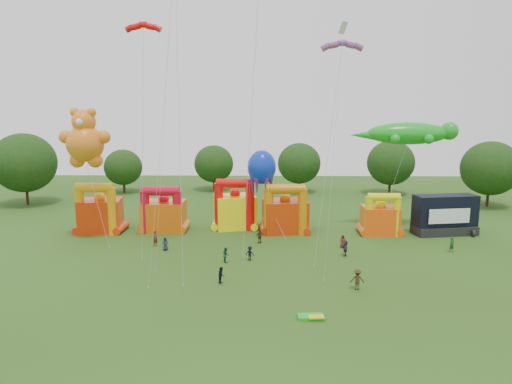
{
  "coord_description": "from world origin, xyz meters",
  "views": [
    {
      "loc": [
        1.7,
        -30.31,
        15.72
      ],
      "look_at": [
        0.7,
        18.0,
        7.06
      ],
      "focal_mm": 32.0,
      "sensor_mm": 36.0,
      "label": 1
    }
  ],
  "objects_px": {
    "teddy_bear_kite": "(92,174)",
    "spectator_0": "(165,244)",
    "bouncy_castle_0": "(100,213)",
    "bouncy_castle_2": "(235,209)",
    "spectator_4": "(260,236)",
    "stage_trailer": "(445,215)",
    "octopus_kite": "(268,192)",
    "gecko_kite": "(398,169)"
  },
  "relations": [
    {
      "from": "bouncy_castle_0",
      "to": "spectator_0",
      "type": "bearing_deg",
      "value": -37.68
    },
    {
      "from": "spectator_4",
      "to": "gecko_kite",
      "type": "bearing_deg",
      "value": 166.81
    },
    {
      "from": "stage_trailer",
      "to": "teddy_bear_kite",
      "type": "bearing_deg",
      "value": -173.71
    },
    {
      "from": "teddy_bear_kite",
      "to": "spectator_0",
      "type": "relative_size",
      "value": 10.33
    },
    {
      "from": "gecko_kite",
      "to": "octopus_kite",
      "type": "distance_m",
      "value": 17.21
    },
    {
      "from": "teddy_bear_kite",
      "to": "gecko_kite",
      "type": "height_order",
      "value": "teddy_bear_kite"
    },
    {
      "from": "bouncy_castle_2",
      "to": "octopus_kite",
      "type": "bearing_deg",
      "value": -33.07
    },
    {
      "from": "bouncy_castle_2",
      "to": "gecko_kite",
      "type": "bearing_deg",
      "value": -2.46
    },
    {
      "from": "teddy_bear_kite",
      "to": "stage_trailer",
      "type": "bearing_deg",
      "value": 6.29
    },
    {
      "from": "octopus_kite",
      "to": "spectator_4",
      "type": "height_order",
      "value": "octopus_kite"
    },
    {
      "from": "stage_trailer",
      "to": "gecko_kite",
      "type": "height_order",
      "value": "gecko_kite"
    },
    {
      "from": "stage_trailer",
      "to": "teddy_bear_kite",
      "type": "height_order",
      "value": "teddy_bear_kite"
    },
    {
      "from": "teddy_bear_kite",
      "to": "gecko_kite",
      "type": "bearing_deg",
      "value": 9.48
    },
    {
      "from": "gecko_kite",
      "to": "spectator_0",
      "type": "relative_size",
      "value": 9.18
    },
    {
      "from": "bouncy_castle_0",
      "to": "stage_trailer",
      "type": "distance_m",
      "value": 44.67
    },
    {
      "from": "bouncy_castle_2",
      "to": "spectator_4",
      "type": "height_order",
      "value": "bouncy_castle_2"
    },
    {
      "from": "bouncy_castle_2",
      "to": "gecko_kite",
      "type": "distance_m",
      "value": 21.99
    },
    {
      "from": "teddy_bear_kite",
      "to": "bouncy_castle_2",
      "type": "bearing_deg",
      "value": 23.7
    },
    {
      "from": "stage_trailer",
      "to": "spectator_4",
      "type": "distance_m",
      "value": 24.25
    },
    {
      "from": "teddy_bear_kite",
      "to": "bouncy_castle_0",
      "type": "bearing_deg",
      "value": 102.99
    },
    {
      "from": "bouncy_castle_0",
      "to": "octopus_kite",
      "type": "distance_m",
      "value": 22.09
    },
    {
      "from": "spectator_4",
      "to": "teddy_bear_kite",
      "type": "bearing_deg",
      "value": -32.59
    },
    {
      "from": "gecko_kite",
      "to": "spectator_4",
      "type": "distance_m",
      "value": 20.27
    },
    {
      "from": "spectator_0",
      "to": "teddy_bear_kite",
      "type": "bearing_deg",
      "value": 155.61
    },
    {
      "from": "bouncy_castle_2",
      "to": "stage_trailer",
      "type": "relative_size",
      "value": 0.83
    },
    {
      "from": "gecko_kite",
      "to": "octopus_kite",
      "type": "xyz_separation_m",
      "value": [
        -16.89,
        -1.93,
        -2.7
      ]
    },
    {
      "from": "spectator_0",
      "to": "bouncy_castle_2",
      "type": "bearing_deg",
      "value": 48.79
    },
    {
      "from": "bouncy_castle_0",
      "to": "octopus_kite",
      "type": "bearing_deg",
      "value": -1.26
    },
    {
      "from": "bouncy_castle_2",
      "to": "stage_trailer",
      "type": "xyz_separation_m",
      "value": [
        27.15,
        -2.4,
        -0.16
      ]
    },
    {
      "from": "stage_trailer",
      "to": "spectator_0",
      "type": "height_order",
      "value": "stage_trailer"
    },
    {
      "from": "bouncy_castle_2",
      "to": "spectator_4",
      "type": "bearing_deg",
      "value": -64.55
    },
    {
      "from": "stage_trailer",
      "to": "teddy_bear_kite",
      "type": "xyz_separation_m",
      "value": [
        -43.55,
        -4.8,
        5.94
      ]
    },
    {
      "from": "spectator_0",
      "to": "spectator_4",
      "type": "bearing_deg",
      "value": 10.15
    },
    {
      "from": "spectator_0",
      "to": "stage_trailer",
      "type": "bearing_deg",
      "value": 7.03
    },
    {
      "from": "bouncy_castle_2",
      "to": "teddy_bear_kite",
      "type": "height_order",
      "value": "teddy_bear_kite"
    },
    {
      "from": "gecko_kite",
      "to": "octopus_kite",
      "type": "height_order",
      "value": "gecko_kite"
    },
    {
      "from": "bouncy_castle_2",
      "to": "octopus_kite",
      "type": "relative_size",
      "value": 0.64
    },
    {
      "from": "teddy_bear_kite",
      "to": "gecko_kite",
      "type": "distance_m",
      "value": 38.17
    },
    {
      "from": "octopus_kite",
      "to": "spectator_0",
      "type": "xyz_separation_m",
      "value": [
        -11.65,
        -7.42,
        -4.76
      ]
    },
    {
      "from": "octopus_kite",
      "to": "gecko_kite",
      "type": "bearing_deg",
      "value": 6.51
    },
    {
      "from": "stage_trailer",
      "to": "spectator_0",
      "type": "xyz_separation_m",
      "value": [
        -34.44,
        -7.86,
        -1.68
      ]
    },
    {
      "from": "bouncy_castle_0",
      "to": "spectator_4",
      "type": "distance_m",
      "value": 21.56
    }
  ]
}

